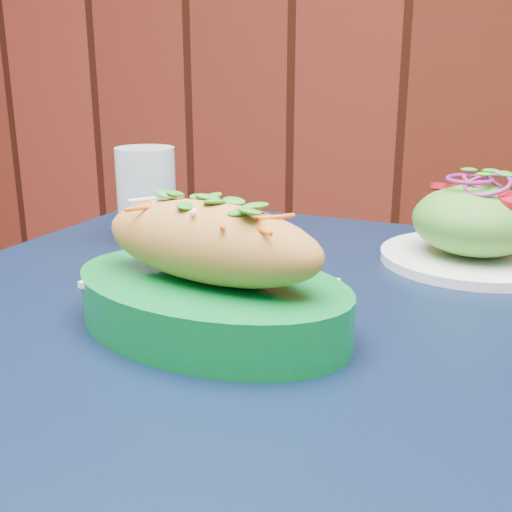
# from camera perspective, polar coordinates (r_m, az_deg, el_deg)

# --- Properties ---
(cafe_table) EXTENTS (0.90, 0.90, 0.75)m
(cafe_table) POSITION_cam_1_polar(r_m,az_deg,el_deg) (0.72, 0.55, -10.58)
(cafe_table) COLOR black
(cafe_table) RESTS_ON ground
(banh_mi_basket) EXTENTS (0.33, 0.26, 0.13)m
(banh_mi_basket) POSITION_cam_1_polar(r_m,az_deg,el_deg) (0.60, -4.11, -1.99)
(banh_mi_basket) COLOR #067129
(banh_mi_basket) RESTS_ON cafe_table
(salad_plate) EXTENTS (0.23, 0.23, 0.11)m
(salad_plate) POSITION_cam_1_polar(r_m,az_deg,el_deg) (0.85, 18.94, 2.42)
(salad_plate) COLOR white
(salad_plate) RESTS_ON cafe_table
(water_glass) EXTENTS (0.08, 0.08, 0.13)m
(water_glass) POSITION_cam_1_polar(r_m,az_deg,el_deg) (0.91, -9.70, 5.35)
(water_glass) COLOR silver
(water_glass) RESTS_ON cafe_table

